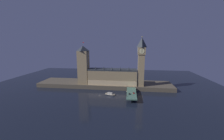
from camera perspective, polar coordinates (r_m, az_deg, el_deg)
ground_plane at (r=198.41m, az=-5.04°, el=-9.90°), size 400.00×400.00×0.00m
embankment at (r=233.74m, az=-3.06°, el=-5.88°), size 220.00×42.00×6.39m
parliament_hall at (r=219.21m, az=0.20°, el=-2.77°), size 76.13×19.56×29.70m
clock_tower at (r=210.01m, az=12.06°, el=3.92°), size 11.46×11.57×74.52m
victoria_tower at (r=225.44m, az=-11.78°, el=2.09°), size 15.95×15.95×66.77m
bridge at (r=188.23m, az=8.07°, el=-9.69°), size 12.84×46.00×5.89m
car_northbound_trail at (r=181.02m, az=7.22°, el=-9.76°), size 1.94×4.36×1.49m
car_southbound_lead at (r=185.12m, az=8.99°, el=-9.36°), size 2.03×4.33×1.33m
pedestrian_near_rail at (r=174.58m, az=6.28°, el=-10.45°), size 0.38×0.38×1.66m
street_lamp_near at (r=172.35m, az=6.16°, el=-9.50°), size 1.34×0.60×6.94m
street_lamp_mid at (r=186.69m, az=9.99°, el=-8.15°), size 1.34×0.60×6.25m
street_lamp_far at (r=200.22m, az=6.31°, el=-6.58°), size 1.34×0.60×7.29m
boat_upstream at (r=193.31m, az=-0.83°, el=-10.00°), size 16.29×8.82×3.54m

